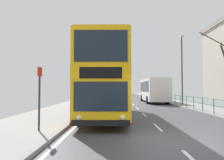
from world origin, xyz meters
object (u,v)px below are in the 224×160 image
(double_decker_bus_main, at_px, (106,81))
(background_bus_far_lane, at_px, (153,90))
(street_lamp_far_side, at_px, (182,64))
(bus_stop_sign_near, at_px, (39,91))

(double_decker_bus_main, xyz_separation_m, background_bus_far_lane, (5.66, 14.35, -0.69))
(background_bus_far_lane, xyz_separation_m, street_lamp_far_side, (2.10, -5.67, 2.77))
(bus_stop_sign_near, bearing_deg, double_decker_bus_main, 65.94)
(bus_stop_sign_near, bearing_deg, street_lamp_far_side, 54.24)
(background_bus_far_lane, height_order, bus_stop_sign_near, background_bus_far_lane)
(double_decker_bus_main, bearing_deg, street_lamp_far_side, 48.23)
(background_bus_far_lane, bearing_deg, bus_stop_sign_near, -112.23)
(double_decker_bus_main, height_order, street_lamp_far_side, street_lamp_far_side)
(street_lamp_far_side, bearing_deg, bus_stop_sign_near, -125.76)
(double_decker_bus_main, xyz_separation_m, bus_stop_sign_near, (-2.45, -5.50, -0.64))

